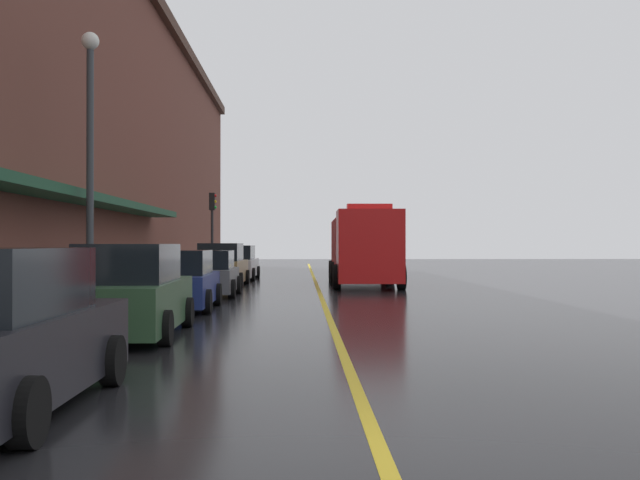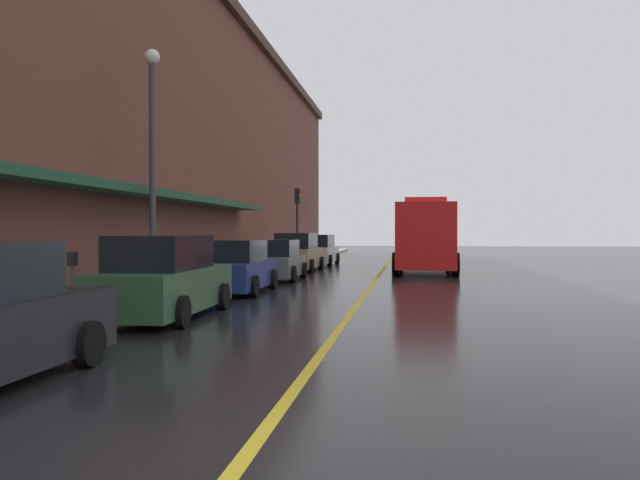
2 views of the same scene
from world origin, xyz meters
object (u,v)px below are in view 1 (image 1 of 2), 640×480
at_px(parked_car_1, 132,293).
at_px(street_lamp_left, 90,140).
at_px(parked_car_5, 237,264).
at_px(parked_car_4, 222,266).
at_px(traffic_light_near, 212,218).
at_px(parked_car_2, 178,282).
at_px(fire_truck, 363,248).
at_px(parked_car_3, 207,275).
at_px(parking_meter_0, 35,286).

xyz_separation_m(parked_car_1, street_lamp_left, (-1.97, 4.10, 3.56)).
bearing_deg(parked_car_5, parked_car_4, 179.44).
bearing_deg(traffic_light_near, parked_car_5, -43.85).
bearing_deg(parked_car_2, parked_car_1, 179.61).
xyz_separation_m(street_lamp_left, traffic_light_near, (0.66, 20.03, -1.24)).
bearing_deg(street_lamp_left, parked_car_4, 81.59).
bearing_deg(fire_truck, parked_car_3, -40.95).
relative_size(parked_car_2, parked_car_5, 0.92).
bearing_deg(traffic_light_near, parked_car_3, -84.01).
height_order(parked_car_1, street_lamp_left, street_lamp_left).
xyz_separation_m(parked_car_5, traffic_light_near, (-1.42, 1.37, 2.35)).
distance_m(parked_car_2, parked_car_4, 11.16).
bearing_deg(parked_car_5, parked_car_2, -179.39).
relative_size(parked_car_2, parked_car_4, 0.98).
distance_m(parked_car_1, parked_car_3, 11.04).
height_order(parked_car_4, street_lamp_left, street_lamp_left).
distance_m(street_lamp_left, traffic_light_near, 20.08).
bearing_deg(parked_car_1, parked_car_4, -1.11).
bearing_deg(street_lamp_left, parked_car_2, 42.07).
distance_m(parking_meter_0, traffic_light_near, 25.61).
bearing_deg(fire_truck, parked_car_4, -82.56).
height_order(parked_car_2, traffic_light_near, traffic_light_near).
bearing_deg(parking_meter_0, parked_car_5, 86.49).
bearing_deg(parked_car_5, fire_truck, -129.49).
distance_m(parked_car_3, fire_truck, 8.97).
distance_m(fire_truck, street_lamp_left, 16.02).
xyz_separation_m(parked_car_5, parking_meter_0, (-1.48, -24.16, 0.25)).
distance_m(parked_car_5, traffic_light_near, 3.07).
bearing_deg(fire_truck, parking_meter_0, -20.37).
height_order(fire_truck, street_lamp_left, street_lamp_left).
bearing_deg(parked_car_1, parked_car_2, -0.77).
xyz_separation_m(parked_car_1, parked_car_4, (-0.06, 17.00, 0.01)).
bearing_deg(parked_car_4, parked_car_1, -178.45).
bearing_deg(street_lamp_left, parked_car_1, -64.35).
height_order(parked_car_1, parked_car_4, parked_car_4).
height_order(parked_car_2, street_lamp_left, street_lamp_left).
height_order(parked_car_2, parked_car_4, parked_car_4).
bearing_deg(parked_car_3, fire_truck, -42.24).
bearing_deg(traffic_light_near, fire_truck, -41.31).
bearing_deg(fire_truck, traffic_light_near, -130.56).
bearing_deg(parked_car_2, traffic_light_near, 2.98).
relative_size(parked_car_2, parking_meter_0, 3.40).
bearing_deg(traffic_light_near, parking_meter_0, -90.14).
bearing_deg(parked_car_3, traffic_light_near, 5.45).
height_order(parked_car_3, fire_truck, fire_truck).
bearing_deg(parked_car_3, parking_meter_0, 172.87).
xyz_separation_m(parked_car_2, parked_car_3, (0.12, 5.21, -0.02)).
height_order(parked_car_2, parking_meter_0, parked_car_2).
bearing_deg(parked_car_4, parked_car_5, -0.41).
relative_size(parked_car_2, street_lamp_left, 0.65).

